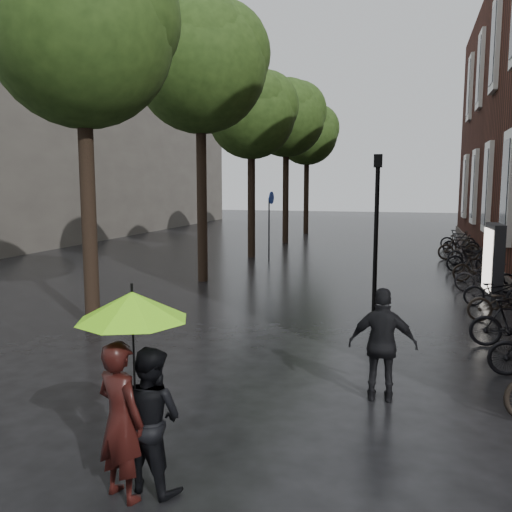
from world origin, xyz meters
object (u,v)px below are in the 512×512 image
at_px(lamp_post, 376,217).
at_px(pedestrian_walking, 383,345).
at_px(ad_lightbox, 493,262).
at_px(person_burgundy, 120,420).
at_px(person_black, 150,419).
at_px(parked_bicycles, 481,272).

bearing_deg(lamp_post, pedestrian_walking, -84.95).
bearing_deg(ad_lightbox, pedestrian_walking, -110.22).
distance_m(person_burgundy, pedestrian_walking, 4.01).
relative_size(person_black, lamp_post, 0.39).
bearing_deg(pedestrian_walking, person_black, 51.14).
bearing_deg(lamp_post, ad_lightbox, 37.25).
xyz_separation_m(person_burgundy, ad_lightbox, (4.83, 11.26, 0.23)).
bearing_deg(pedestrian_walking, ad_lightbox, -110.68).
height_order(pedestrian_walking, lamp_post, lamp_post).
height_order(person_black, parked_bicycles, person_black).
xyz_separation_m(person_burgundy, pedestrian_walking, (2.35, 3.25, 0.02)).
xyz_separation_m(person_burgundy, parked_bicycles, (4.75, 13.05, -0.34)).
xyz_separation_m(pedestrian_walking, parked_bicycles, (2.40, 9.81, -0.36)).
distance_m(pedestrian_walking, parked_bicycles, 10.10).
bearing_deg(ad_lightbox, person_burgundy, -116.24).
bearing_deg(ad_lightbox, lamp_post, -145.76).
distance_m(person_black, lamp_post, 9.04).
xyz_separation_m(person_burgundy, person_black, (0.21, 0.23, -0.06)).
bearing_deg(ad_lightbox, person_black, -115.76).
height_order(pedestrian_walking, parked_bicycles, pedestrian_walking).
distance_m(person_black, parked_bicycles, 13.61).
xyz_separation_m(pedestrian_walking, lamp_post, (-0.51, 5.74, 1.50)).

